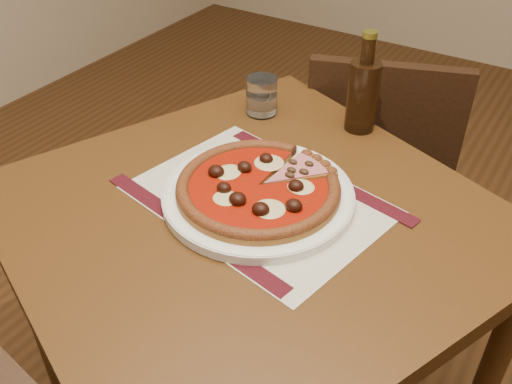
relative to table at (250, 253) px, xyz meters
The scene contains 8 objects.
table is the anchor object (origin of this frame).
chair_far 0.68m from the table, 89.67° to the left, with size 0.50×0.50×0.82m.
placemat 0.11m from the table, 97.67° to the left, with size 0.44×0.31×0.00m, color beige.
plate 0.12m from the table, 97.67° to the left, with size 0.35×0.35×0.02m, color white.
pizza 0.14m from the table, 98.03° to the left, with size 0.30×0.30×0.04m.
ham_slice 0.18m from the table, 67.53° to the left, with size 0.10×0.14×0.02m.
water_glass 0.39m from the table, 118.51° to the left, with size 0.07×0.07×0.09m, color white.
bottle 0.42m from the table, 83.23° to the left, with size 0.07×0.07×0.22m.
Camera 1 is at (-0.04, -0.33, 1.39)m, focal length 40.00 mm.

